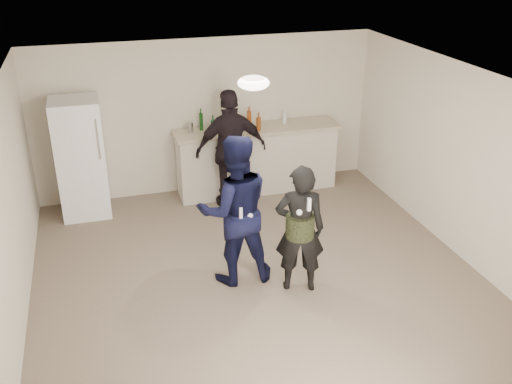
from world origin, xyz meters
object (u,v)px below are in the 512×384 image
object	(u,v)px
shaker	(191,127)
spectator	(231,150)
man	(235,210)
counter	(257,160)
fridge	(81,158)
woman	(300,229)

from	to	relation	value
shaker	spectator	world-z (taller)	spectator
shaker	man	size ratio (longest dim) A/B	0.09
counter	shaker	bearing A→B (deg)	175.79
shaker	fridge	bearing A→B (deg)	-175.00
shaker	woman	distance (m)	3.09
man	fridge	bearing A→B (deg)	-52.42
counter	spectator	xyz separation A→B (m)	(-0.55, -0.48, 0.42)
fridge	shaker	world-z (taller)	fridge
counter	woman	xyz separation A→B (m)	(-0.33, -2.90, 0.28)
man	spectator	size ratio (longest dim) A/B	1.01
counter	shaker	size ratio (longest dim) A/B	15.29
woman	shaker	bearing A→B (deg)	-59.18
counter	spectator	distance (m)	0.84
counter	spectator	size ratio (longest dim) A/B	1.38
man	woman	xyz separation A→B (m)	(0.68, -0.42, -0.14)
fridge	shaker	bearing A→B (deg)	5.00
spectator	counter	bearing A→B (deg)	-140.21
fridge	spectator	world-z (taller)	spectator
fridge	woman	distance (m)	3.73
fridge	man	xyz separation A→B (m)	(1.75, -2.41, 0.05)
man	woman	world-z (taller)	man
shaker	woman	world-z (taller)	woman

